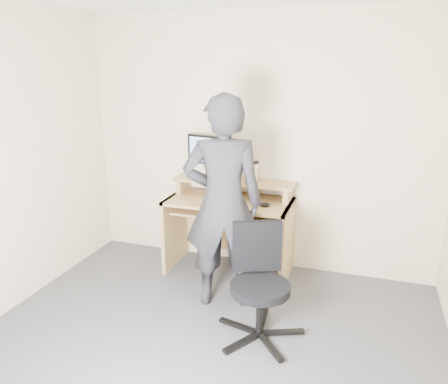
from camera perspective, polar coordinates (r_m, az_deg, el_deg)
The scene contains 13 objects.
ground at distance 3.27m, azimuth -4.03°, elevation -21.65°, with size 3.50×3.50×0.00m, color #4D4E52.
back_wall at distance 4.31m, azimuth 4.47°, elevation 6.23°, with size 3.50×0.02×2.50m, color beige.
desk at distance 4.34m, azimuth 0.99°, elevation -3.28°, with size 1.20×0.60×0.91m.
monitor at distance 4.31m, azimuth -2.17°, elevation 5.15°, with size 0.44×0.13×0.43m.
external_drive at distance 4.28m, azimuth 0.39°, elevation 2.93°, with size 0.07×0.13×0.20m, color black.
travel_mug at distance 4.22m, azimuth 3.99°, elevation 2.56°, with size 0.08×0.08×0.18m, color silver.
smartphone at distance 4.20m, azimuth 3.38°, elevation 1.30°, with size 0.07×0.13×0.01m, color black.
charger at distance 4.24m, azimuth -0.38°, elevation 1.65°, with size 0.04×0.04×0.04m, color black.
headphones at distance 4.40m, azimuth 0.38°, elevation 2.08°, with size 0.16×0.16×0.02m, color silver.
keyboard at distance 4.15m, azimuth 0.05°, elevation -2.47°, with size 0.46×0.18×0.03m, color black.
mouse at distance 4.01m, azimuth 5.35°, elevation -1.69°, with size 0.10×0.06×0.04m, color black.
office_chair at distance 3.35m, azimuth 4.59°, elevation -11.18°, with size 0.68×0.66×0.85m.
person at distance 3.60m, azimuth -0.10°, elevation -1.53°, with size 0.66×0.43×1.81m, color black.
Camera 1 is at (1.00, -2.36, 2.03)m, focal length 35.00 mm.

